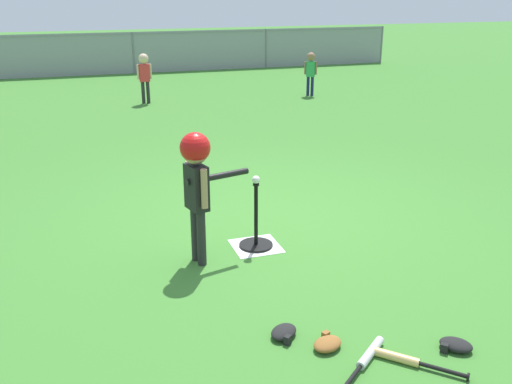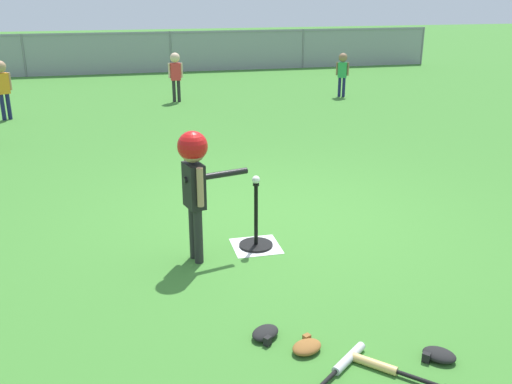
% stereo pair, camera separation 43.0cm
% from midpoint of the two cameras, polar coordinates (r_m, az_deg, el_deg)
% --- Properties ---
extents(ground_plane, '(60.00, 60.00, 0.00)m').
position_cam_midpoint_polar(ground_plane, '(6.06, -0.33, -2.76)').
color(ground_plane, '#3D7A2D').
extents(home_plate, '(0.44, 0.44, 0.01)m').
position_cam_midpoint_polar(home_plate, '(5.45, -2.27, -5.45)').
color(home_plate, white).
rests_on(home_plate, ground_plane).
extents(batting_tee, '(0.32, 0.32, 0.63)m').
position_cam_midpoint_polar(batting_tee, '(5.41, -2.28, -4.55)').
color(batting_tee, black).
rests_on(batting_tee, ground_plane).
extents(baseball_on_tee, '(0.07, 0.07, 0.07)m').
position_cam_midpoint_polar(baseball_on_tee, '(5.20, -2.37, 1.21)').
color(baseball_on_tee, white).
rests_on(baseball_on_tee, batting_tee).
extents(batter_child, '(0.63, 0.33, 1.19)m').
position_cam_midpoint_polar(batter_child, '(4.88, -8.46, 1.99)').
color(batter_child, '#262626').
rests_on(batter_child, ground_plane).
extents(fielder_near_right, '(0.31, 0.21, 1.04)m').
position_cam_midpoint_polar(fielder_near_right, '(12.42, -12.11, 11.68)').
color(fielder_near_right, '#262626').
rests_on(fielder_near_right, ground_plane).
extents(fielder_deep_right, '(0.26, 0.19, 0.97)m').
position_cam_midpoint_polar(fielder_deep_right, '(13.12, 4.54, 12.25)').
color(fielder_deep_right, '#191E4C').
rests_on(fielder_deep_right, ground_plane).
extents(spare_bat_silver, '(0.58, 0.49, 0.06)m').
position_cam_midpoint_polar(spare_bat_silver, '(3.92, 7.78, -16.24)').
color(spare_bat_silver, silver).
rests_on(spare_bat_silver, ground_plane).
extents(spare_bat_wood, '(0.47, 0.47, 0.06)m').
position_cam_midpoint_polar(spare_bat_wood, '(3.95, 11.66, -16.19)').
color(spare_bat_wood, '#DBB266').
rests_on(spare_bat_wood, ground_plane).
extents(glove_by_plate, '(0.27, 0.27, 0.07)m').
position_cam_midpoint_polar(glove_by_plate, '(4.16, 16.47, -14.53)').
color(glove_by_plate, black).
rests_on(glove_by_plate, ground_plane).
extents(glove_near_bats, '(0.27, 0.24, 0.07)m').
position_cam_midpoint_polar(glove_near_bats, '(4.02, 4.02, -14.96)').
color(glove_near_bats, brown).
rests_on(glove_near_bats, ground_plane).
extents(glove_tossed_aside, '(0.27, 0.26, 0.07)m').
position_cam_midpoint_polar(glove_tossed_aside, '(4.12, -0.26, -13.92)').
color(glove_tossed_aside, black).
rests_on(glove_tossed_aside, ground_plane).
extents(outfield_fence, '(16.06, 0.06, 1.15)m').
position_cam_midpoint_polar(outfield_fence, '(17.06, -12.90, 13.55)').
color(outfield_fence, slate).
rests_on(outfield_fence, ground_plane).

